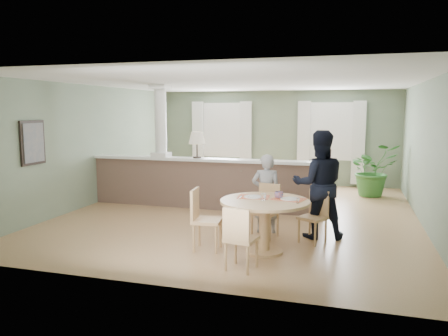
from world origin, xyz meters
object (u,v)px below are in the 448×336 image
(chair_near, at_px, (239,236))
(chair_side, at_px, (202,216))
(sofa, at_px, (218,179))
(child_person, at_px, (266,193))
(houseplant, at_px, (373,170))
(dining_table, at_px, (265,211))
(chair_far_boy, at_px, (267,208))
(chair_far_man, at_px, (315,214))
(man_person, at_px, (319,184))

(chair_near, bearing_deg, chair_side, -33.32)
(sofa, relative_size, child_person, 2.21)
(houseplant, height_order, dining_table, houseplant)
(chair_far_boy, distance_m, chair_far_man, 0.82)
(houseplant, bearing_deg, chair_far_boy, -113.65)
(dining_table, height_order, man_person, man_person)
(chair_far_boy, bearing_deg, chair_side, -116.58)
(sofa, bearing_deg, chair_far_boy, -54.04)
(chair_far_boy, height_order, child_person, child_person)
(dining_table, bearing_deg, sofa, 116.43)
(chair_near, height_order, man_person, man_person)
(man_person, bearing_deg, child_person, -16.95)
(dining_table, height_order, chair_side, chair_side)
(dining_table, xyz_separation_m, chair_far_boy, (-0.14, 0.84, -0.15))
(sofa, height_order, chair_far_boy, chair_far_boy)
(sofa, distance_m, chair_far_man, 4.15)
(dining_table, height_order, chair_far_man, dining_table)
(sofa, xyz_separation_m, houseplant, (3.70, 1.14, 0.21))
(chair_side, relative_size, child_person, 0.68)
(houseplant, xyz_separation_m, chair_side, (-2.69, -5.23, -0.14))
(dining_table, relative_size, chair_far_man, 1.58)
(sofa, relative_size, chair_near, 3.51)
(sofa, bearing_deg, chair_side, -70.55)
(chair_far_boy, xyz_separation_m, child_person, (-0.06, 0.26, 0.20))
(dining_table, bearing_deg, chair_near, -102.05)
(chair_far_boy, relative_size, child_person, 0.65)
(sofa, bearing_deg, houseplant, 22.70)
(dining_table, distance_m, chair_far_boy, 0.86)
(dining_table, relative_size, chair_far_boy, 1.49)
(chair_far_man, bearing_deg, chair_side, -122.69)
(houseplant, height_order, chair_far_man, houseplant)
(chair_far_boy, distance_m, chair_near, 1.69)
(sofa, bearing_deg, man_person, -41.95)
(houseplant, xyz_separation_m, chair_far_boy, (-1.87, -4.26, -0.16))
(houseplant, bearing_deg, chair_side, -117.18)
(man_person, bearing_deg, dining_table, 42.83)
(chair_side, bearing_deg, child_person, -37.25)
(chair_near, distance_m, child_person, 1.97)
(sofa, distance_m, houseplant, 3.88)
(sofa, distance_m, man_person, 3.98)
(chair_side, bearing_deg, chair_far_boy, -45.98)
(houseplant, height_order, chair_side, houseplant)
(chair_near, bearing_deg, man_person, -105.24)
(child_person, bearing_deg, dining_table, 89.39)
(chair_near, xyz_separation_m, child_person, (-0.02, 1.96, 0.21))
(child_person, distance_m, man_person, 0.93)
(dining_table, xyz_separation_m, child_person, (-0.20, 1.10, 0.05))
(sofa, xyz_separation_m, chair_far_man, (2.65, -3.19, 0.02))
(sofa, xyz_separation_m, chair_near, (1.79, -4.81, 0.03))
(houseplant, relative_size, chair_near, 1.51)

